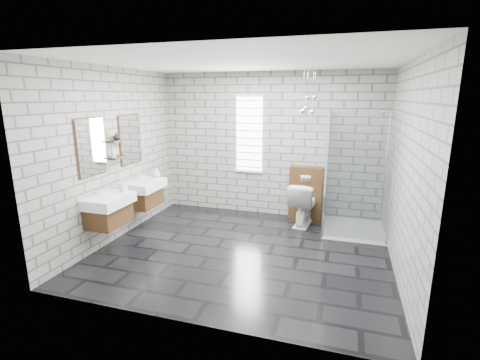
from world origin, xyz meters
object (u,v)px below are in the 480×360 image
at_px(vanity_left, 107,202).
at_px(toilet, 303,203).
at_px(shower_enclosure, 349,205).
at_px(cistern_panel, 306,193).
at_px(vanity_right, 143,186).

relative_size(vanity_left, toilet, 2.04).
height_order(vanity_left, shower_enclosure, shower_enclosure).
bearing_deg(cistern_panel, vanity_left, -139.47).
relative_size(vanity_right, toilet, 2.04).
relative_size(vanity_left, shower_enclosure, 0.77).
height_order(vanity_left, vanity_right, same).
bearing_deg(shower_enclosure, vanity_left, -153.07).
bearing_deg(toilet, vanity_right, 27.14).
xyz_separation_m(vanity_left, shower_enclosure, (3.41, 1.73, -0.25)).
bearing_deg(toilet, shower_enclosure, 170.40).
bearing_deg(cistern_panel, vanity_right, -153.74).
bearing_deg(vanity_left, toilet, 36.60).
relative_size(vanity_left, vanity_right, 1.00).
xyz_separation_m(vanity_right, shower_enclosure, (3.41, 0.78, -0.25)).
xyz_separation_m(vanity_right, cistern_panel, (2.63, 1.30, -0.26)).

